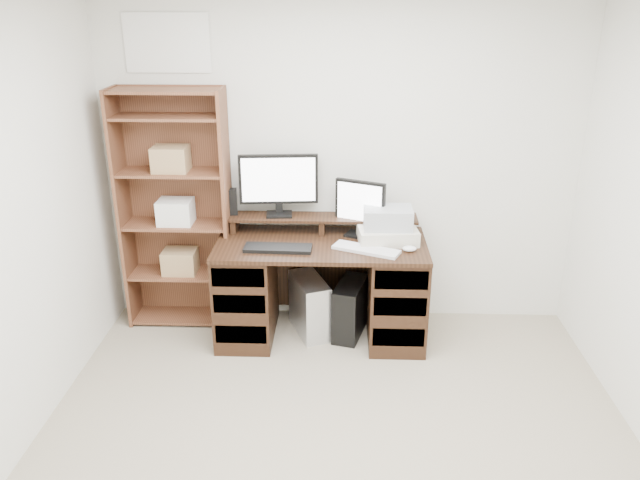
# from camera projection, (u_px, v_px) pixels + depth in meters

# --- Properties ---
(room) EXTENTS (3.54, 4.04, 2.54)m
(room) POSITION_uv_depth(u_px,v_px,m) (337.00, 276.00, 2.73)
(room) COLOR #9E927B
(room) RESTS_ON ground
(desk) EXTENTS (1.50, 0.70, 0.75)m
(desk) POSITION_uv_depth(u_px,v_px,m) (321.00, 287.00, 4.58)
(desk) COLOR black
(desk) RESTS_ON ground
(riser_shelf) EXTENTS (1.40, 0.22, 0.12)m
(riser_shelf) POSITION_uv_depth(u_px,v_px,m) (322.00, 220.00, 4.60)
(riser_shelf) COLOR black
(riser_shelf) RESTS_ON desk
(monitor_wide) EXTENTS (0.58, 0.16, 0.46)m
(monitor_wide) POSITION_uv_depth(u_px,v_px,m) (279.00, 182.00, 4.53)
(monitor_wide) COLOR black
(monitor_wide) RESTS_ON riser_shelf
(monitor_small) EXTENTS (0.36, 0.21, 0.41)m
(monitor_small) POSITION_uv_depth(u_px,v_px,m) (360.00, 206.00, 4.49)
(monitor_small) COLOR black
(monitor_small) RESTS_ON desk
(speaker) EXTENTS (0.09, 0.09, 0.19)m
(speaker) POSITION_uv_depth(u_px,v_px,m) (232.00, 202.00, 4.61)
(speaker) COLOR black
(speaker) RESTS_ON riser_shelf
(keyboard_black) EXTENTS (0.47, 0.17, 0.03)m
(keyboard_black) POSITION_uv_depth(u_px,v_px,m) (278.00, 248.00, 4.30)
(keyboard_black) COLOR black
(keyboard_black) RESTS_ON desk
(keyboard_white) EXTENTS (0.48, 0.31, 0.02)m
(keyboard_white) POSITION_uv_depth(u_px,v_px,m) (366.00, 250.00, 4.29)
(keyboard_white) COLOR silver
(keyboard_white) RESTS_ON desk
(mouse) EXTENTS (0.12, 0.10, 0.04)m
(mouse) POSITION_uv_depth(u_px,v_px,m) (409.00, 249.00, 4.28)
(mouse) COLOR silver
(mouse) RESTS_ON desk
(printer) EXTENTS (0.44, 0.35, 0.10)m
(printer) POSITION_uv_depth(u_px,v_px,m) (387.00, 234.00, 4.45)
(printer) COLOR beige
(printer) RESTS_ON desk
(basket) EXTENTS (0.34, 0.24, 0.15)m
(basket) POSITION_uv_depth(u_px,v_px,m) (388.00, 218.00, 4.40)
(basket) COLOR #A5AAB0
(basket) RESTS_ON printer
(tower_silver) EXTENTS (0.34, 0.48, 0.44)m
(tower_silver) POSITION_uv_depth(u_px,v_px,m) (310.00, 306.00, 4.68)
(tower_silver) COLOR silver
(tower_silver) RESTS_ON ground
(tower_black) EXTENTS (0.28, 0.45, 0.42)m
(tower_black) POSITION_uv_depth(u_px,v_px,m) (350.00, 309.00, 4.65)
(tower_black) COLOR black
(tower_black) RESTS_ON ground
(bookshelf) EXTENTS (0.80, 0.30, 1.80)m
(bookshelf) POSITION_uv_depth(u_px,v_px,m) (176.00, 208.00, 4.62)
(bookshelf) COLOR brown
(bookshelf) RESTS_ON ground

